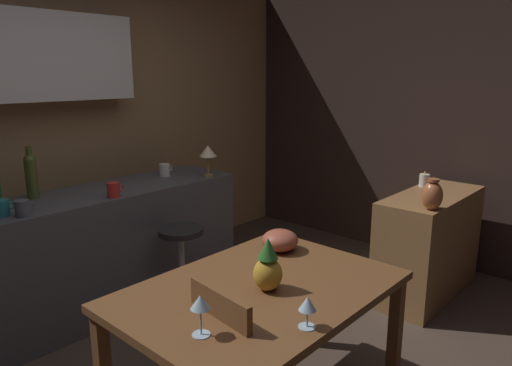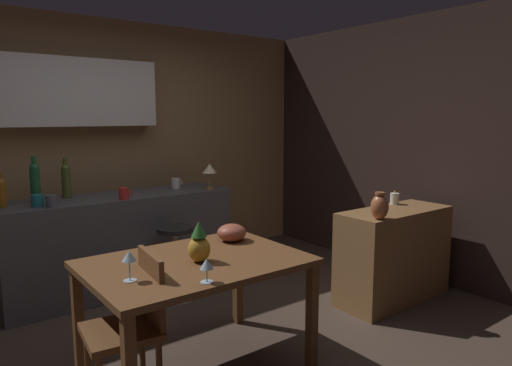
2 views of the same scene
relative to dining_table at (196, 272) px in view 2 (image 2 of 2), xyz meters
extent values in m
plane|color=#47382D|center=(0.17, 0.23, -0.66)|extent=(9.00, 9.00, 0.00)
cube|color=#9E7A51|center=(0.17, 2.33, 0.64)|extent=(5.20, 0.10, 2.60)
cube|color=white|center=(-0.13, 2.21, 1.19)|extent=(1.70, 0.32, 0.64)
cube|color=#33231E|center=(2.72, 0.53, 0.64)|extent=(0.10, 4.40, 2.60)
cube|color=brown|center=(0.00, 0.00, 0.06)|extent=(1.32, 0.94, 0.04)
cube|color=brown|center=(-0.61, 0.42, -0.31)|extent=(0.06, 0.06, 0.70)
cube|color=brown|center=(0.61, 0.42, -0.31)|extent=(0.06, 0.06, 0.70)
cube|color=brown|center=(0.61, -0.42, -0.31)|extent=(0.06, 0.06, 0.70)
cube|color=#4C4C51|center=(0.15, 1.68, -0.21)|extent=(2.10, 0.60, 0.90)
cube|color=olive|center=(1.97, -0.04, -0.25)|extent=(1.10, 0.44, 0.82)
cube|color=brown|center=(-0.51, -0.05, -0.22)|extent=(0.44, 0.44, 0.04)
cube|color=brown|center=(-0.33, -0.07, -0.01)|extent=(0.07, 0.38, 0.43)
cylinder|color=brown|center=(-0.65, 0.13, -0.45)|extent=(0.04, 0.04, 0.41)
cylinder|color=brown|center=(-0.33, 0.09, -0.45)|extent=(0.04, 0.04, 0.41)
cylinder|color=#262323|center=(0.45, 1.16, -0.02)|extent=(0.32, 0.32, 0.04)
cylinder|color=silver|center=(0.45, 1.16, -0.34)|extent=(0.04, 0.04, 0.62)
cylinder|color=silver|center=(0.45, 1.16, -0.64)|extent=(0.34, 0.34, 0.03)
cylinder|color=silver|center=(-0.47, -0.11, 0.08)|extent=(0.07, 0.07, 0.00)
cylinder|color=silver|center=(-0.47, -0.11, 0.14)|extent=(0.01, 0.01, 0.11)
cone|color=silver|center=(-0.47, -0.11, 0.22)|extent=(0.08, 0.08, 0.06)
cylinder|color=silver|center=(-0.15, -0.38, 0.08)|extent=(0.07, 0.07, 0.00)
cylinder|color=silver|center=(-0.15, -0.38, 0.12)|extent=(0.01, 0.01, 0.07)
cone|color=silver|center=(-0.15, -0.38, 0.19)|extent=(0.07, 0.07, 0.06)
ellipsoid|color=gold|center=(0.00, -0.05, 0.16)|extent=(0.14, 0.14, 0.16)
cone|color=#2D6B28|center=(0.00, -0.05, 0.29)|extent=(0.10, 0.10, 0.10)
ellipsoid|color=#9E4C38|center=(0.43, 0.22, 0.14)|extent=(0.21, 0.21, 0.12)
cylinder|color=#8C5114|center=(-0.81, 1.70, 0.34)|extent=(0.08, 0.08, 0.20)
sphere|color=#8C5114|center=(-0.81, 1.70, 0.44)|extent=(0.08, 0.08, 0.08)
cylinder|color=#8C5114|center=(-0.81, 1.70, 0.49)|extent=(0.03, 0.03, 0.05)
cylinder|color=#1E592D|center=(-0.54, 1.73, 0.39)|extent=(0.08, 0.08, 0.30)
sphere|color=#1E592D|center=(-0.54, 1.73, 0.54)|extent=(0.08, 0.08, 0.08)
cylinder|color=#1E592D|center=(-0.54, 1.73, 0.60)|extent=(0.04, 0.04, 0.07)
cylinder|color=#475623|center=(-0.27, 1.83, 0.37)|extent=(0.08, 0.08, 0.26)
sphere|color=#475623|center=(-0.27, 1.83, 0.51)|extent=(0.08, 0.08, 0.08)
cylinder|color=#475623|center=(-0.27, 1.83, 0.56)|extent=(0.04, 0.04, 0.07)
cylinder|color=teal|center=(-0.57, 1.56, 0.29)|extent=(0.09, 0.09, 0.10)
torus|color=teal|center=(-0.51, 1.56, 0.30)|extent=(0.05, 0.01, 0.05)
cylinder|color=white|center=(0.77, 1.74, 0.29)|extent=(0.09, 0.09, 0.10)
torus|color=white|center=(0.83, 1.74, 0.30)|extent=(0.05, 0.01, 0.05)
cylinder|color=#515660|center=(-0.49, 1.46, 0.29)|extent=(0.08, 0.08, 0.10)
torus|color=#515660|center=(-0.43, 1.46, 0.30)|extent=(0.05, 0.01, 0.05)
cylinder|color=red|center=(0.11, 1.45, 0.29)|extent=(0.08, 0.08, 0.10)
torus|color=red|center=(0.17, 1.45, 0.30)|extent=(0.05, 0.01, 0.05)
cylinder|color=#A58447|center=(1.00, 1.46, 0.25)|extent=(0.08, 0.08, 0.02)
cylinder|color=#A58447|center=(1.00, 1.46, 0.34)|extent=(0.02, 0.02, 0.15)
cone|color=beige|center=(1.00, 1.46, 0.45)|extent=(0.14, 0.14, 0.09)
cylinder|color=white|center=(2.17, 0.12, 0.21)|extent=(0.08, 0.08, 0.10)
ellipsoid|color=yellow|center=(2.17, 0.12, 0.28)|extent=(0.01, 0.01, 0.03)
ellipsoid|color=#B26038|center=(1.55, -0.19, 0.26)|extent=(0.14, 0.14, 0.20)
cylinder|color=#B26038|center=(1.55, -0.19, 0.37)|extent=(0.08, 0.08, 0.02)
camera|label=1|loc=(-1.55, -1.37, 1.08)|focal=32.94mm
camera|label=2|loc=(-1.38, -2.45, 0.98)|focal=32.41mm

